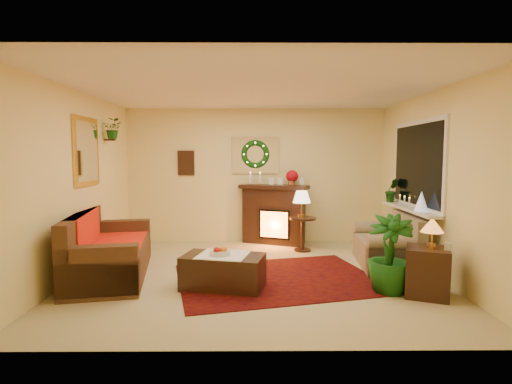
{
  "coord_description": "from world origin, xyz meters",
  "views": [
    {
      "loc": [
        -0.04,
        -5.57,
        1.69
      ],
      "look_at": [
        0.0,
        0.35,
        1.15
      ],
      "focal_mm": 28.0,
      "sensor_mm": 36.0,
      "label": 1
    }
  ],
  "objects_px": {
    "fireplace": "(274,215)",
    "loveseat": "(386,239)",
    "end_table_square": "(427,274)",
    "side_table_round": "(303,233)",
    "sofa": "(111,246)",
    "coffee_table": "(223,272)"
  },
  "relations": [
    {
      "from": "fireplace",
      "to": "loveseat",
      "type": "distance_m",
      "value": 2.3
    },
    {
      "from": "end_table_square",
      "to": "side_table_round",
      "type": "bearing_deg",
      "value": 117.8
    },
    {
      "from": "sofa",
      "to": "end_table_square",
      "type": "xyz_separation_m",
      "value": [
        4.09,
        -0.85,
        -0.16
      ]
    },
    {
      "from": "fireplace",
      "to": "loveseat",
      "type": "height_order",
      "value": "fireplace"
    },
    {
      "from": "fireplace",
      "to": "end_table_square",
      "type": "bearing_deg",
      "value": -38.54
    },
    {
      "from": "loveseat",
      "to": "coffee_table",
      "type": "relative_size",
      "value": 1.35
    },
    {
      "from": "sofa",
      "to": "loveseat",
      "type": "height_order",
      "value": "sofa"
    },
    {
      "from": "sofa",
      "to": "loveseat",
      "type": "distance_m",
      "value": 4.07
    },
    {
      "from": "side_table_round",
      "to": "end_table_square",
      "type": "xyz_separation_m",
      "value": [
        1.22,
        -2.31,
        -0.05
      ]
    },
    {
      "from": "sofa",
      "to": "coffee_table",
      "type": "xyz_separation_m",
      "value": [
        1.61,
        -0.55,
        -0.22
      ]
    },
    {
      "from": "sofa",
      "to": "fireplace",
      "type": "xyz_separation_m",
      "value": [
        2.39,
        2.08,
        0.12
      ]
    },
    {
      "from": "loveseat",
      "to": "side_table_round",
      "type": "xyz_separation_m",
      "value": [
        -1.17,
        0.97,
        -0.09
      ]
    },
    {
      "from": "loveseat",
      "to": "coffee_table",
      "type": "xyz_separation_m",
      "value": [
        -2.43,
        -1.02,
        -0.21
      ]
    },
    {
      "from": "sofa",
      "to": "loveseat",
      "type": "bearing_deg",
      "value": -3.85
    },
    {
      "from": "sofa",
      "to": "end_table_square",
      "type": "height_order",
      "value": "sofa"
    },
    {
      "from": "sofa",
      "to": "side_table_round",
      "type": "distance_m",
      "value": 3.22
    },
    {
      "from": "end_table_square",
      "to": "coffee_table",
      "type": "relative_size",
      "value": 0.58
    },
    {
      "from": "sofa",
      "to": "coffee_table",
      "type": "relative_size",
      "value": 2.07
    },
    {
      "from": "loveseat",
      "to": "end_table_square",
      "type": "height_order",
      "value": "loveseat"
    },
    {
      "from": "fireplace",
      "to": "side_table_round",
      "type": "height_order",
      "value": "fireplace"
    },
    {
      "from": "sofa",
      "to": "end_table_square",
      "type": "distance_m",
      "value": 4.18
    },
    {
      "from": "end_table_square",
      "to": "coffee_table",
      "type": "bearing_deg",
      "value": 172.91
    }
  ]
}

